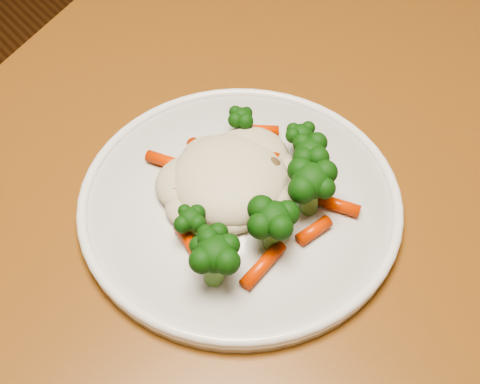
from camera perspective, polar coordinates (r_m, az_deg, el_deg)
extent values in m
plane|color=brown|center=(1.33, -9.33, -15.78)|extent=(3.00, 3.00, 0.00)
cube|color=brown|center=(0.63, 4.59, 2.27)|extent=(1.30, 1.12, 0.04)
cube|color=brown|center=(1.30, -0.74, 9.95)|extent=(0.08, 0.08, 0.71)
cylinder|color=white|center=(0.57, 0.00, -0.86)|extent=(0.30, 0.30, 0.01)
ellipsoid|color=beige|center=(0.55, -1.00, 2.09)|extent=(0.13, 0.12, 0.05)
ellipsoid|color=black|center=(0.49, -2.31, -6.77)|extent=(0.05, 0.05, 0.05)
ellipsoid|color=black|center=(0.51, 3.14, -3.41)|extent=(0.05, 0.05, 0.05)
ellipsoid|color=black|center=(0.54, 6.61, 0.06)|extent=(0.06, 0.06, 0.05)
ellipsoid|color=black|center=(0.57, 6.56, 2.89)|extent=(0.05, 0.05, 0.04)
ellipsoid|color=black|center=(0.59, 5.76, 4.74)|extent=(0.04, 0.04, 0.03)
ellipsoid|color=black|center=(0.61, 0.16, 6.49)|extent=(0.03, 0.03, 0.03)
ellipsoid|color=black|center=(0.53, -4.65, -3.11)|extent=(0.03, 0.03, 0.03)
ellipsoid|color=black|center=(0.51, -2.80, -5.46)|extent=(0.04, 0.04, 0.04)
cylinder|color=#F13E05|center=(0.59, -6.45, 2.73)|extent=(0.04, 0.05, 0.01)
cylinder|color=#F13E05|center=(0.59, -3.75, 3.34)|extent=(0.02, 0.05, 0.01)
cylinder|color=#F13E05|center=(0.61, 1.88, 5.82)|extent=(0.04, 0.03, 0.01)
cylinder|color=#F13E05|center=(0.53, -4.64, -4.93)|extent=(0.02, 0.05, 0.01)
cylinder|color=#F13E05|center=(0.51, 2.20, -6.92)|extent=(0.05, 0.02, 0.01)
cylinder|color=#F13E05|center=(0.54, 7.01, -3.65)|extent=(0.03, 0.01, 0.01)
cylinder|color=#F13E05|center=(0.56, 9.20, -1.22)|extent=(0.03, 0.04, 0.01)
cylinder|color=#F13E05|center=(0.58, 1.39, 3.85)|extent=(0.03, 0.05, 0.01)
cylinder|color=#F13E05|center=(0.56, -3.74, 1.59)|extent=(0.04, 0.04, 0.01)
ellipsoid|color=brown|center=(0.55, 0.27, 1.38)|extent=(0.02, 0.02, 0.02)
ellipsoid|color=brown|center=(0.56, 2.78, 2.43)|extent=(0.02, 0.02, 0.02)
ellipsoid|color=brown|center=(0.54, -3.03, 0.20)|extent=(0.02, 0.02, 0.02)
cube|color=#D0B88B|center=(0.57, -3.93, 3.42)|extent=(0.03, 0.03, 0.01)
cube|color=#D0B88B|center=(0.58, -1.45, 4.52)|extent=(0.02, 0.02, 0.01)
cube|color=#D0B88B|center=(0.55, -5.41, 0.78)|extent=(0.02, 0.02, 0.01)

